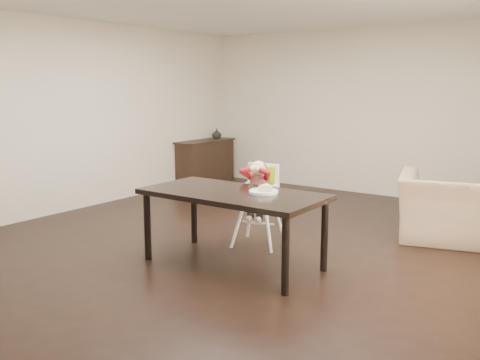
{
  "coord_description": "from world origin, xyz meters",
  "views": [
    {
      "loc": [
        3.33,
        -4.83,
        1.79
      ],
      "look_at": [
        0.11,
        -0.29,
        0.79
      ],
      "focal_mm": 40.0,
      "sensor_mm": 36.0,
      "label": 1
    }
  ],
  "objects_px": {
    "armchair": "(455,197)",
    "sideboard": "(205,162)",
    "high_chair": "(260,186)",
    "dining_table": "(233,200)"
  },
  "relations": [
    {
      "from": "dining_table",
      "to": "armchair",
      "type": "height_order",
      "value": "armchair"
    },
    {
      "from": "dining_table",
      "to": "high_chair",
      "type": "height_order",
      "value": "high_chair"
    },
    {
      "from": "high_chair",
      "to": "armchair",
      "type": "bearing_deg",
      "value": 26.22
    },
    {
      "from": "high_chair",
      "to": "sideboard",
      "type": "bearing_deg",
      "value": 125.73
    },
    {
      "from": "armchair",
      "to": "sideboard",
      "type": "relative_size",
      "value": 0.95
    },
    {
      "from": "high_chair",
      "to": "armchair",
      "type": "relative_size",
      "value": 0.8
    },
    {
      "from": "dining_table",
      "to": "high_chair",
      "type": "xyz_separation_m",
      "value": [
        -0.18,
        0.75,
        0.01
      ]
    },
    {
      "from": "dining_table",
      "to": "sideboard",
      "type": "relative_size",
      "value": 1.43
    },
    {
      "from": "high_chair",
      "to": "sideboard",
      "type": "distance_m",
      "value": 3.92
    },
    {
      "from": "armchair",
      "to": "sideboard",
      "type": "xyz_separation_m",
      "value": [
        -4.66,
        1.24,
        -0.13
      ]
    }
  ]
}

